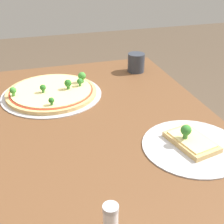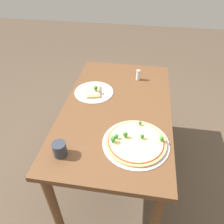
% 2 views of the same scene
% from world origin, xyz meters
% --- Properties ---
extents(dining_table, '(1.30, 0.76, 0.73)m').
position_xyz_m(dining_table, '(0.00, 0.00, 0.63)').
color(dining_table, brown).
rests_on(dining_table, ground_plane).
extents(pizza_tray_whole, '(0.40, 0.40, 0.07)m').
position_xyz_m(pizza_tray_whole, '(0.33, 0.16, 0.74)').
color(pizza_tray_whole, '#B7B7BC').
rests_on(pizza_tray_whole, dining_table).
extents(pizza_tray_slice, '(0.30, 0.30, 0.07)m').
position_xyz_m(pizza_tray_slice, '(-0.15, -0.20, 0.73)').
color(pizza_tray_slice, '#B7B7BC').
rests_on(pizza_tray_slice, dining_table).
extents(drinking_cup, '(0.08, 0.08, 0.09)m').
position_xyz_m(drinking_cup, '(0.48, -0.25, 0.77)').
color(drinking_cup, '#2D333D').
rests_on(drinking_cup, dining_table).
extents(condiment_shaker, '(0.03, 0.03, 0.09)m').
position_xyz_m(condiment_shaker, '(-0.39, 0.12, 0.77)').
color(condiment_shaker, silver).
rests_on(condiment_shaker, dining_table).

